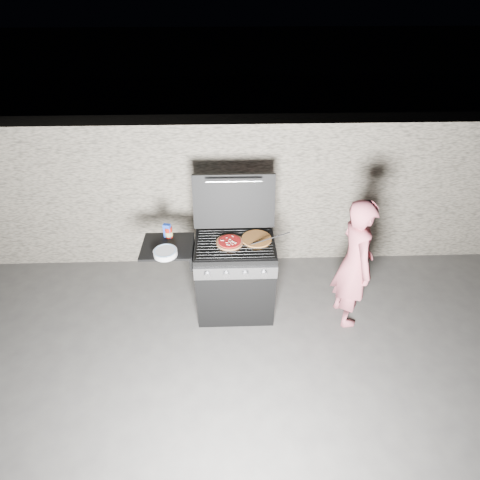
{
  "coord_description": "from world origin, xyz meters",
  "views": [
    {
      "loc": [
        -0.05,
        -2.97,
        3.12
      ],
      "look_at": [
        0.05,
        0.0,
        0.95
      ],
      "focal_mm": 28.0,
      "sensor_mm": 36.0,
      "label": 1
    }
  ],
  "objects_px": {
    "pizza_topped": "(230,242)",
    "person": "(354,264)",
    "gas_grill": "(212,278)",
    "sauce_jar": "(169,232)"
  },
  "relations": [
    {
      "from": "pizza_topped",
      "to": "sauce_jar",
      "type": "bearing_deg",
      "value": 167.16
    },
    {
      "from": "gas_grill",
      "to": "pizza_topped",
      "type": "xyz_separation_m",
      "value": [
        0.2,
        0.01,
        0.47
      ]
    },
    {
      "from": "gas_grill",
      "to": "pizza_topped",
      "type": "bearing_deg",
      "value": 1.64
    },
    {
      "from": "gas_grill",
      "to": "person",
      "type": "distance_m",
      "value": 1.47
    },
    {
      "from": "person",
      "to": "sauce_jar",
      "type": "bearing_deg",
      "value": 74.18
    },
    {
      "from": "pizza_topped",
      "to": "person",
      "type": "bearing_deg",
      "value": -6.74
    },
    {
      "from": "pizza_topped",
      "to": "person",
      "type": "xyz_separation_m",
      "value": [
        1.24,
        -0.15,
        -0.2
      ]
    },
    {
      "from": "sauce_jar",
      "to": "person",
      "type": "relative_size",
      "value": 0.08
    },
    {
      "from": "gas_grill",
      "to": "person",
      "type": "bearing_deg",
      "value": -5.6
    },
    {
      "from": "pizza_topped",
      "to": "person",
      "type": "distance_m",
      "value": 1.26
    }
  ]
}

